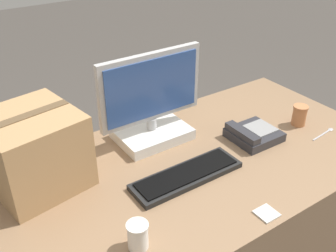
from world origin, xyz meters
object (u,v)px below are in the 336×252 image
at_px(desk_phone, 253,134).
at_px(paper_cup_left, 138,236).
at_px(monitor, 151,108).
at_px(paper_cup_right, 299,115).
at_px(sticky_note_pad, 267,213).
at_px(keyboard, 187,175).
at_px(cardboard_box, 34,151).
at_px(spoon, 326,133).

height_order(desk_phone, paper_cup_left, paper_cup_left).
relative_size(monitor, paper_cup_right, 4.87).
distance_m(paper_cup_left, sticky_note_pad, 0.46).
height_order(monitor, keyboard, monitor).
bearing_deg(paper_cup_right, cardboard_box, 167.25).
distance_m(paper_cup_right, cardboard_box, 1.21).
bearing_deg(paper_cup_left, cardboard_box, 107.10).
xyz_separation_m(keyboard, sticky_note_pad, (0.11, -0.32, -0.01)).
height_order(keyboard, spoon, keyboard).
bearing_deg(monitor, desk_phone, -35.35).
height_order(keyboard, paper_cup_right, paper_cup_right).
relative_size(monitor, cardboard_box, 1.30).
distance_m(desk_phone, cardboard_box, 0.94).
bearing_deg(keyboard, spoon, -7.14).
bearing_deg(keyboard, paper_cup_right, 2.76).
distance_m(monitor, keyboard, 0.36).
relative_size(desk_phone, paper_cup_left, 2.22).
relative_size(paper_cup_left, sticky_note_pad, 1.31).
relative_size(paper_cup_right, spoon, 0.62).
xyz_separation_m(spoon, cardboard_box, (-1.22, 0.39, 0.15)).
relative_size(keyboard, cardboard_box, 1.23).
distance_m(monitor, desk_phone, 0.47).
relative_size(desk_phone, spoon, 1.29).
bearing_deg(cardboard_box, keyboard, -31.54).
bearing_deg(cardboard_box, spoon, -17.78).
height_order(monitor, spoon, monitor).
distance_m(monitor, paper_cup_left, 0.65).
bearing_deg(keyboard, desk_phone, 8.38).
bearing_deg(spoon, paper_cup_right, 104.11).
bearing_deg(paper_cup_left, monitor, 53.92).
relative_size(keyboard, paper_cup_right, 4.59).
distance_m(spoon, cardboard_box, 1.29).
bearing_deg(keyboard, paper_cup_left, -149.68).
bearing_deg(desk_phone, sticky_note_pad, -128.00).
bearing_deg(sticky_note_pad, desk_phone, 51.16).
relative_size(desk_phone, paper_cup_right, 2.10).
relative_size(spoon, cardboard_box, 0.43).
height_order(monitor, paper_cup_left, monitor).
xyz_separation_m(desk_phone, paper_cup_left, (-0.75, -0.25, 0.02)).
bearing_deg(keyboard, sticky_note_pad, -70.75).
distance_m(paper_cup_left, spoon, 1.08).
bearing_deg(paper_cup_left, paper_cup_right, 12.39).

